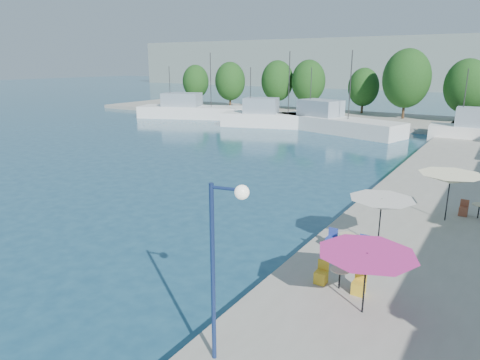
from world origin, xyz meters
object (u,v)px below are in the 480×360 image
Objects in this scene: trawler_03 at (333,123)px; umbrella_cream at (450,179)px; trawler_01 at (197,111)px; street_lamp at (224,242)px; umbrella_white at (381,204)px; umbrella_pink at (367,260)px; trawler_02 at (274,119)px.

trawler_03 is 5.67× the size of umbrella_cream.
trawler_01 is 3.84× the size of street_lamp.
umbrella_cream reaches higher than umbrella_white.
umbrella_pink is at bearing 48.25° from street_lamp.
umbrella_cream is (39.65, -29.79, 1.75)m from trawler_01.
umbrella_white is 0.56× the size of street_lamp.
umbrella_cream is at bearing 67.77° from umbrella_white.
umbrella_cream is at bearing -58.29° from trawler_01.
trawler_02 reaches higher than street_lamp.
trawler_01 is 22.95m from trawler_03.
trawler_03 reaches higher than umbrella_pink.
umbrella_white is (14.70, -33.29, 1.46)m from trawler_03.
umbrella_cream is 0.62× the size of street_lamp.
trawler_01 is at bearing 143.08° from umbrella_cream.
street_lamp reaches higher than umbrella_pink.
trawler_02 is 0.87× the size of trawler_03.
trawler_01 is 6.20× the size of umbrella_cream.
trawler_02 is at bearing -28.31° from trawler_01.
trawler_01 reaches higher than street_lamp.
trawler_03 is (22.90, -1.51, 0.00)m from trawler_01.
trawler_01 is 57.59m from street_lamp.
umbrella_white is at bearing 100.48° from umbrella_pink.
trawler_01 is 1.26× the size of trawler_02.
trawler_03 is 41.95m from umbrella_pink.
umbrella_pink is 0.63× the size of street_lamp.
umbrella_cream is at bearing 64.65° from street_lamp.
trawler_01 reaches higher than umbrella_pink.
umbrella_white is 5.42m from umbrella_cream.
trawler_01 is 49.62m from umbrella_cream.
trawler_02 is (14.69, -1.79, 0.00)m from trawler_01.
trawler_03 is at bearing -15.52° from trawler_02.
trawler_02 reaches higher than umbrella_white.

